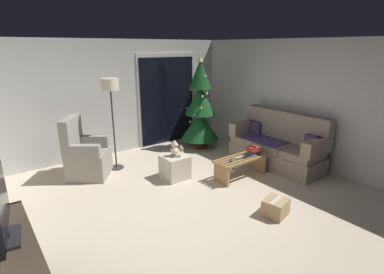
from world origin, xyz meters
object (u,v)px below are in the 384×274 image
(teddy_bear_cream, at_px, (175,150))
(cardboard_box_taped_mid_floor, at_px, (275,207))
(remote_silver, at_px, (239,158))
(christmas_tree, at_px, (200,109))
(book_stack, at_px, (253,150))
(armchair, at_px, (86,156))
(teddy_bear_honey_by_tree, at_px, (180,153))
(couch, at_px, (278,146))
(television, at_px, (1,207))
(remote_graphite, at_px, (231,160))
(ottoman, at_px, (175,167))
(cell_phone, at_px, (252,146))
(floor_lamp, at_px, (111,93))
(remote_black, at_px, (246,157))
(coffee_table, at_px, (241,164))

(teddy_bear_cream, relative_size, cardboard_box_taped_mid_floor, 0.71)
(remote_silver, distance_m, christmas_tree, 1.96)
(remote_silver, bearing_deg, book_stack, -84.80)
(armchair, relative_size, teddy_bear_honey_by_tree, 3.96)
(couch, bearing_deg, teddy_bear_cream, 161.33)
(television, distance_m, cardboard_box_taped_mid_floor, 3.36)
(couch, relative_size, teddy_bear_honey_by_tree, 6.86)
(remote_graphite, relative_size, remote_silver, 1.00)
(teddy_bear_cream, bearing_deg, cardboard_box_taped_mid_floor, -77.27)
(remote_silver, xyz_separation_m, ottoman, (-0.94, 0.71, -0.18))
(cell_phone, bearing_deg, floor_lamp, 115.97)
(remote_graphite, relative_size, armchair, 0.14)
(couch, distance_m, television, 4.94)
(remote_black, height_order, cell_phone, cell_phone)
(armchair, bearing_deg, remote_graphite, -41.46)
(cell_phone, height_order, cardboard_box_taped_mid_floor, cell_phone)
(floor_lamp, bearing_deg, television, -127.90)
(coffee_table, bearing_deg, remote_graphite, -178.01)
(christmas_tree, bearing_deg, coffee_table, -103.96)
(remote_black, bearing_deg, cell_phone, -79.37)
(book_stack, bearing_deg, christmas_tree, 85.46)
(floor_lamp, bearing_deg, couch, -33.28)
(floor_lamp, bearing_deg, teddy_bear_cream, -58.17)
(television, bearing_deg, cell_phone, 12.14)
(book_stack, relative_size, teddy_bear_cream, 0.95)
(coffee_table, xyz_separation_m, remote_black, (0.06, -0.06, 0.14))
(book_stack, height_order, television, television)
(armchair, height_order, television, television)
(remote_graphite, distance_m, armchair, 2.68)
(floor_lamp, xyz_separation_m, teddy_bear_honey_by_tree, (1.34, -0.32, -1.38))
(couch, distance_m, coffee_table, 1.06)
(couch, distance_m, christmas_tree, 1.97)
(remote_black, relative_size, television, 0.19)
(armchair, height_order, ottoman, armchair)
(cell_phone, relative_size, floor_lamp, 0.08)
(cell_phone, xyz_separation_m, armchair, (-2.57, 1.76, -0.14))
(television, bearing_deg, remote_black, 11.99)
(christmas_tree, bearing_deg, couch, -71.45)
(cell_phone, xyz_separation_m, cardboard_box_taped_mid_floor, (-0.85, -1.24, -0.42))
(christmas_tree, relative_size, teddy_bear_cream, 7.49)
(cell_phone, bearing_deg, cardboard_box_taped_mid_floor, -146.26)
(couch, height_order, ottoman, couch)
(couch, height_order, cardboard_box_taped_mid_floor, couch)
(coffee_table, distance_m, remote_black, 0.16)
(couch, relative_size, christmas_tree, 0.92)
(remote_graphite, height_order, teddy_bear_cream, teddy_bear_cream)
(book_stack, distance_m, ottoman, 1.51)
(remote_silver, bearing_deg, cell_phone, -83.12)
(book_stack, distance_m, christmas_tree, 1.87)
(armchair, xyz_separation_m, cardboard_box_taped_mid_floor, (1.71, -3.00, -0.28))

